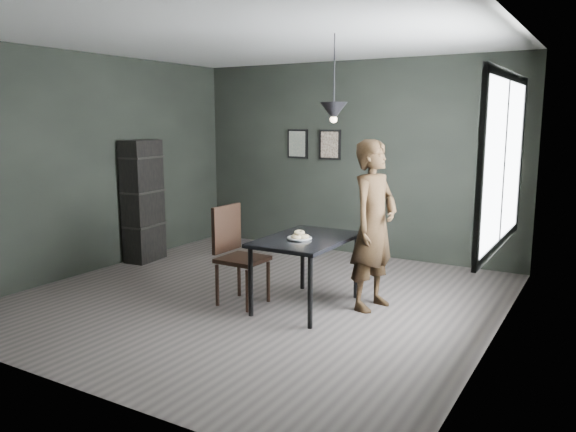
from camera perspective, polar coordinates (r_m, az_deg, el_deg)
The scene contains 13 objects.
ground at distance 6.36m, azimuth -2.98°, elevation -8.25°, with size 5.00×5.00×0.00m, color #3A3532.
back_wall at distance 8.27m, azimuth 6.55°, elevation 5.78°, with size 5.00×0.10×2.80m, color black.
ceiling at distance 6.11m, azimuth -3.22°, elevation 17.59°, with size 5.00×5.00×0.02m.
window_assembly at distance 5.33m, azimuth 21.05°, elevation 5.16°, with size 0.04×1.96×1.56m.
cafe_table at distance 5.89m, azimuth 1.85°, elevation -2.95°, with size 0.80×1.20×0.75m.
white_plate at distance 5.78m, azimuth 1.17°, elevation -2.32°, with size 0.23×0.23×0.01m, color white.
donut_pile at distance 5.78m, azimuth 1.17°, elevation -1.98°, with size 0.19×0.19×0.08m.
woman at distance 5.88m, azimuth 8.70°, elevation -0.95°, with size 0.65×0.42×1.77m, color black.
wood_chair at distance 6.06m, azimuth -5.37°, elevation -3.27°, with size 0.47×0.47×1.06m.
shelf_unit at distance 8.08m, azimuth -14.51°, elevation 1.48°, with size 0.32×0.56×1.69m, color black.
pendant_lamp at distance 5.72m, azimuth 4.66°, elevation 10.57°, with size 0.28×0.28×0.86m.
framed_print_left at distance 8.64m, azimuth 0.98°, elevation 7.34°, with size 0.34×0.04×0.44m.
framed_print_right at distance 8.38m, azimuth 4.28°, elevation 7.24°, with size 0.34×0.04×0.44m.
Camera 1 is at (3.34, -5.05, 1.97)m, focal length 35.00 mm.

